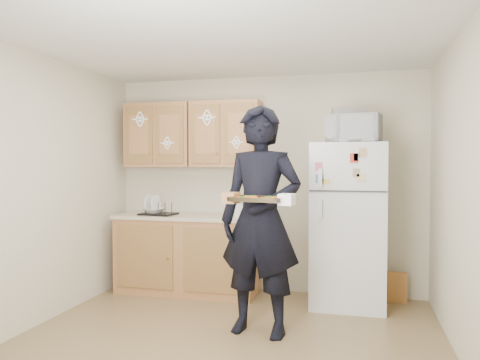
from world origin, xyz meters
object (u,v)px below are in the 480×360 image
(person, at_px, (261,220))
(baking_tray, at_px, (258,200))
(microwave, at_px, (354,129))
(refrigerator, at_px, (348,225))
(dish_rack, at_px, (158,208))

(person, relative_size, baking_tray, 4.79)
(microwave, bearing_deg, refrigerator, 145.36)
(refrigerator, xyz_separation_m, baking_tray, (-0.68, -1.33, 0.35))
(person, bearing_deg, dish_rack, 153.04)
(person, xyz_separation_m, baking_tray, (0.04, -0.30, 0.20))
(person, relative_size, dish_rack, 5.13)
(person, relative_size, microwave, 3.78)
(baking_tray, relative_size, microwave, 0.79)
(baking_tray, bearing_deg, refrigerator, 71.11)
(baking_tray, bearing_deg, person, 106.27)
(refrigerator, bearing_deg, baking_tray, -117.03)
(microwave, xyz_separation_m, dish_rack, (-2.18, 0.00, -0.87))
(dish_rack, bearing_deg, person, -35.10)
(dish_rack, bearing_deg, microwave, -0.10)
(refrigerator, height_order, dish_rack, refrigerator)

